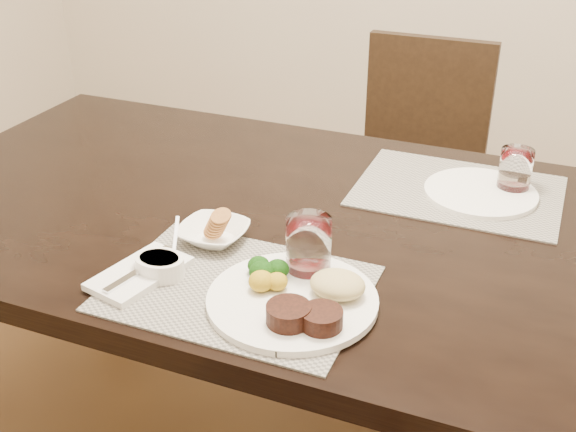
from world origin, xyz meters
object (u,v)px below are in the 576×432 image
at_px(steak_knife, 294,330).
at_px(wine_glass_near, 308,250).
at_px(dinner_plate, 299,298).
at_px(chair_far, 416,162).
at_px(far_plate, 480,193).
at_px(cracker_bowl, 214,232).

bearing_deg(steak_knife, wine_glass_near, 116.01).
distance_m(dinner_plate, steak_knife, 0.08).
distance_m(chair_far, far_plate, 0.79).
relative_size(chair_far, cracker_bowl, 6.58).
bearing_deg(wine_glass_near, cracker_bowl, 168.82).
distance_m(chair_far, steak_knife, 1.35).
bearing_deg(chair_far, cracker_bowl, -99.05).
relative_size(chair_far, dinner_plate, 2.97).
height_order(dinner_plate, cracker_bowl, cracker_bowl).
xyz_separation_m(steak_knife, far_plate, (0.20, 0.64, 0.00)).
relative_size(chair_far, wine_glass_near, 7.73).
xyz_separation_m(dinner_plate, steak_knife, (0.02, -0.07, -0.01)).
bearing_deg(chair_far, dinner_plate, -86.90).
bearing_deg(dinner_plate, cracker_bowl, 143.01).
relative_size(dinner_plate, far_plate, 1.19).
bearing_deg(chair_far, wine_glass_near, -87.75).
height_order(chair_far, dinner_plate, chair_far).
xyz_separation_m(chair_far, wine_glass_near, (0.05, -1.15, 0.30)).
relative_size(dinner_plate, cracker_bowl, 2.21).
bearing_deg(wine_glass_near, far_plate, 61.86).
bearing_deg(chair_far, far_plate, -67.09).
relative_size(cracker_bowl, wine_glass_near, 1.17).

